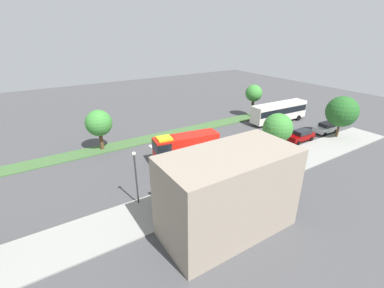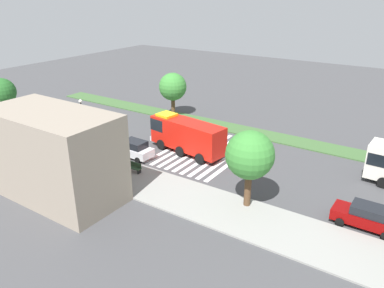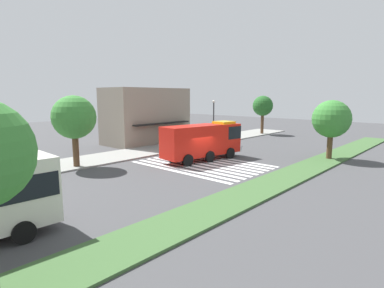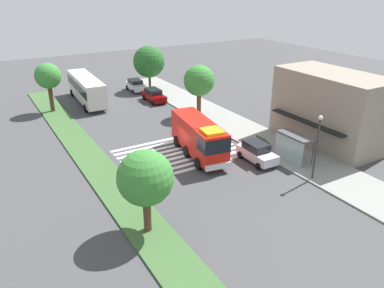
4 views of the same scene
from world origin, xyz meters
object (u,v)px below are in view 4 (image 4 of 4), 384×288
at_px(parked_car_west, 136,85).
at_px(street_lamp, 317,142).
at_px(bench_near_shelter, 262,141).
at_px(fire_truck, 200,137).
at_px(sidewalk_tree_far_west, 149,62).
at_px(parked_car_mid, 154,95).
at_px(median_tree_far_west, 48,76).
at_px(transit_bus, 86,88).
at_px(median_tree_west, 145,178).
at_px(bus_stop_shelter, 292,143).
at_px(sidewalk_tree_west, 199,81).
at_px(parked_car_east, 257,152).

relative_size(parked_car_west, street_lamp, 0.78).
bearing_deg(bench_near_shelter, parked_car_west, -174.16).
bearing_deg(fire_truck, sidewalk_tree_far_west, 174.22).
relative_size(fire_truck, sidewalk_tree_far_west, 1.37).
xyz_separation_m(parked_car_mid, median_tree_far_west, (-2.42, -13.20, 3.73)).
xyz_separation_m(parked_car_west, median_tree_far_west, (4.07, -13.21, 3.73)).
distance_m(transit_bus, median_tree_west, 31.68).
bearing_deg(parked_car_mid, bus_stop_shelter, 7.00).
xyz_separation_m(fire_truck, parked_car_west, (-25.17, 4.00, -1.14)).
xyz_separation_m(parked_car_west, bench_near_shelter, (26.40, 2.70, -0.30)).
bearing_deg(bench_near_shelter, street_lamp, -6.80).
height_order(fire_truck, median_tree_far_west, median_tree_far_west).
bearing_deg(transit_bus, parked_car_mid, -114.76).
xyz_separation_m(sidewalk_tree_west, median_tree_far_west, (-10.86, -15.40, 0.20)).
height_order(bench_near_shelter, median_tree_far_west, median_tree_far_west).
distance_m(fire_truck, median_tree_far_west, 23.17).
bearing_deg(median_tree_west, parked_car_east, 109.61).
relative_size(sidewalk_tree_far_west, median_tree_far_west, 1.06).
bearing_deg(parked_car_east, fire_truck, -130.27).
height_order(fire_truck, bus_stop_shelter, fire_truck).
relative_size(parked_car_west, bus_stop_shelter, 1.24).
distance_m(parked_car_east, sidewalk_tree_far_west, 28.67).
height_order(parked_car_west, transit_bus, transit_bus).
bearing_deg(street_lamp, median_tree_west, -91.87).
distance_m(sidewalk_tree_west, median_tree_far_west, 18.85).
relative_size(bench_near_shelter, sidewalk_tree_far_west, 0.24).
height_order(bench_near_shelter, sidewalk_tree_far_west, sidewalk_tree_far_west).
distance_m(parked_car_west, median_tree_far_west, 14.31).
relative_size(street_lamp, median_tree_far_west, 0.91).
bearing_deg(median_tree_west, parked_car_west, 158.48).
bearing_deg(transit_bus, fire_truck, -167.15).
bearing_deg(bench_near_shelter, median_tree_far_west, -144.54).
distance_m(transit_bus, sidewalk_tree_west, 16.52).
bearing_deg(sidewalk_tree_west, median_tree_far_west, -125.18).
bearing_deg(bus_stop_shelter, median_tree_west, -79.02).
bearing_deg(parked_car_east, sidewalk_tree_far_west, 177.37).
xyz_separation_m(street_lamp, sidewalk_tree_west, (-19.05, 0.40, 0.95)).
xyz_separation_m(bus_stop_shelter, sidewalk_tree_far_west, (-30.00, -0.51, 2.43)).
distance_m(bus_stop_shelter, bench_near_shelter, 4.20).
relative_size(street_lamp, sidewalk_tree_far_west, 0.85).
bearing_deg(street_lamp, median_tree_far_west, -153.36).
bearing_deg(median_tree_far_west, fire_truck, 23.56).
distance_m(bench_near_shelter, street_lamp, 8.16).
bearing_deg(sidewalk_tree_west, transit_bus, -140.71).
distance_m(bench_near_shelter, median_tree_west, 17.75).
distance_m(bus_stop_shelter, median_tree_far_west, 30.89).
relative_size(parked_car_west, parked_car_mid, 0.93).
relative_size(transit_bus, bench_near_shelter, 7.38).
height_order(parked_car_east, median_tree_west, median_tree_west).
bearing_deg(transit_bus, median_tree_west, 173.39).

